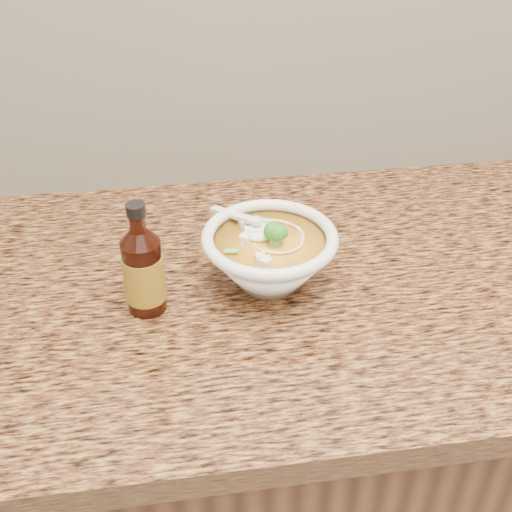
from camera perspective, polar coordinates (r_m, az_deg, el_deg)
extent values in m
cube|color=beige|center=(1.17, 6.54, 18.33)|extent=(4.00, 0.02, 0.50)
cube|color=black|center=(1.34, 7.76, -17.23)|extent=(4.00, 0.65, 0.86)
cube|color=olive|center=(1.02, 9.75, -1.81)|extent=(4.00, 0.68, 0.04)
cylinder|color=silver|center=(0.96, 1.18, -2.17)|extent=(0.08, 0.08, 0.01)
torus|color=silver|center=(0.92, 1.23, 1.66)|extent=(0.20, 0.20, 0.02)
torus|color=beige|center=(0.93, 1.88, 1.49)|extent=(0.09, 0.09, 0.00)
torus|color=beige|center=(0.93, 2.20, 1.30)|extent=(0.08, 0.08, 0.00)
torus|color=beige|center=(0.92, 2.14, 0.84)|extent=(0.08, 0.08, 0.00)
torus|color=beige|center=(0.92, 1.72, 0.95)|extent=(0.13, 0.13, 0.00)
torus|color=beige|center=(0.94, 1.65, 1.55)|extent=(0.11, 0.11, 0.00)
torus|color=beige|center=(0.94, 1.04, 1.31)|extent=(0.10, 0.10, 0.00)
torus|color=beige|center=(0.91, 0.53, 0.15)|extent=(0.09, 0.09, 0.00)
torus|color=beige|center=(0.93, 1.18, 0.99)|extent=(0.14, 0.14, 0.00)
torus|color=beige|center=(0.94, 2.16, 1.08)|extent=(0.08, 0.08, 0.00)
torus|color=beige|center=(0.93, 1.90, 0.56)|extent=(0.10, 0.10, 0.00)
cube|color=silver|center=(0.95, 1.47, 2.94)|extent=(0.02, 0.02, 0.02)
cube|color=silver|center=(0.93, 2.29, 2.04)|extent=(0.02, 0.02, 0.02)
cube|color=silver|center=(0.91, 0.09, 1.06)|extent=(0.02, 0.02, 0.02)
cube|color=silver|center=(0.95, -0.98, 2.83)|extent=(0.02, 0.02, 0.01)
cube|color=silver|center=(0.93, -0.39, 1.83)|extent=(0.02, 0.02, 0.02)
cube|color=silver|center=(0.88, 0.28, -0.34)|extent=(0.02, 0.02, 0.01)
ellipsoid|color=#196014|center=(0.90, 1.67, 1.97)|extent=(0.04, 0.04, 0.03)
cylinder|color=#5EB545|center=(0.92, -0.84, 1.49)|extent=(0.02, 0.02, 0.01)
cylinder|color=#5EB545|center=(0.93, 3.51, 2.13)|extent=(0.02, 0.02, 0.01)
cylinder|color=#5EB545|center=(0.93, -0.21, 2.03)|extent=(0.02, 0.01, 0.01)
cylinder|color=#5EB545|center=(0.92, -2.14, 1.70)|extent=(0.02, 0.01, 0.01)
ellipsoid|color=silver|center=(0.93, 0.26, 2.11)|extent=(0.04, 0.04, 0.02)
cube|color=silver|center=(0.96, -1.86, 3.63)|extent=(0.07, 0.09, 0.03)
cylinder|color=black|center=(0.90, -9.91, -1.73)|extent=(0.07, 0.07, 0.11)
cylinder|color=black|center=(0.85, -10.50, 2.91)|extent=(0.03, 0.03, 0.02)
cylinder|color=black|center=(0.84, -10.65, 4.05)|extent=(0.03, 0.03, 0.02)
cylinder|color=red|center=(0.90, -9.90, -1.85)|extent=(0.07, 0.07, 0.07)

